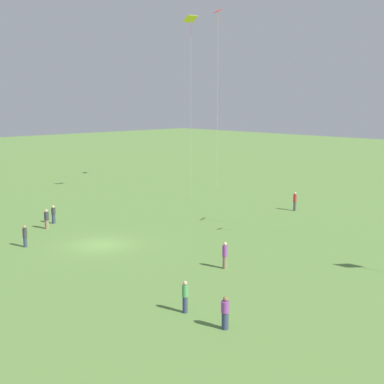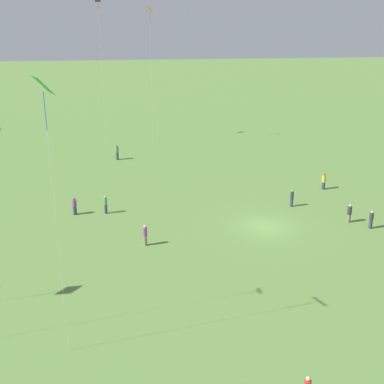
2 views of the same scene
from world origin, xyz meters
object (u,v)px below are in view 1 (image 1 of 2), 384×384
object	(u,v)px
person_3	(47,219)
person_8	(225,313)
person_6	(225,255)
kite_3	(218,22)
person_5	(295,201)
person_9	(185,297)
person_1	(25,236)
kite_5	(191,26)
person_4	(53,214)

from	to	relation	value
person_3	person_8	distance (m)	25.08
person_6	kite_3	world-z (taller)	kite_3
person_5	person_8	size ratio (longest dim) A/B	1.14
person_9	person_3	bearing A→B (deg)	168.25
person_6	person_3	bearing A→B (deg)	104.61
person_1	person_6	xyz separation A→B (m)	(-7.13, 14.13, 0.06)
person_6	kite_3	size ratio (longest dim) A/B	0.08
person_1	kite_5	world-z (taller)	kite_5
person_9	kite_3	world-z (taller)	kite_3
kite_5	person_6	bearing A→B (deg)	108.93
person_1	kite_3	distance (m)	38.45
person_4	person_9	bearing A→B (deg)	-120.96
person_3	person_4	xyz separation A→B (m)	(-1.47, -1.42, -0.02)
kite_3	person_3	bearing A→B (deg)	-20.88
person_4	kite_3	xyz separation A→B (m)	(-25.96, -4.21, 19.74)
person_1	kite_3	xyz separation A→B (m)	(-31.54, -9.79, 19.70)
person_3	person_5	xyz separation A→B (m)	(-21.98, 10.42, 0.12)
person_1	person_3	size ratio (longest dim) A/B	0.99
person_4	person_6	distance (m)	19.77
person_6	person_4	bearing A→B (deg)	99.73
person_1	person_5	xyz separation A→B (m)	(-26.09, 6.27, 0.10)
person_4	person_5	distance (m)	23.69
person_5	person_9	distance (m)	28.40
person_3	kite_3	size ratio (longest dim) A/B	0.08
person_1	kite_3	world-z (taller)	kite_3
person_1	person_4	bearing A→B (deg)	-159.29
person_5	person_8	bearing A→B (deg)	37.85
person_3	person_6	world-z (taller)	person_6
person_3	kite_5	xyz separation A→B (m)	(-18.60, -1.29, 18.02)
person_4	person_5	world-z (taller)	person_5
person_6	person_8	distance (m)	9.54
person_4	person_6	xyz separation A→B (m)	(-1.56, 19.71, 0.09)
person_3	person_9	xyz separation A→B (m)	(3.99, 21.91, 0.05)
person_3	person_8	xyz separation A→B (m)	(3.98, 24.77, -0.02)
person_1	person_6	bearing A→B (deg)	92.45
person_5	person_9	bearing A→B (deg)	32.79
person_3	person_4	distance (m)	2.04
person_3	kite_5	world-z (taller)	kite_5
person_3	kite_5	size ratio (longest dim) A/B	0.09
person_8	person_9	xyz separation A→B (m)	(0.02, -2.86, 0.07)
person_6	person_9	world-z (taller)	person_6
person_1	person_6	world-z (taller)	person_6
person_3	person_5	distance (m)	24.33
person_9	person_4	bearing A→B (deg)	165.40
person_6	kite_5	size ratio (longest dim) A/B	0.09
kite_5	person_4	bearing A→B (deg)	57.01
person_6	kite_3	bearing A→B (deg)	49.63
person_3	person_9	world-z (taller)	person_9
kite_3	kite_5	world-z (taller)	kite_3
person_4	person_8	bearing A→B (deg)	-119.53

